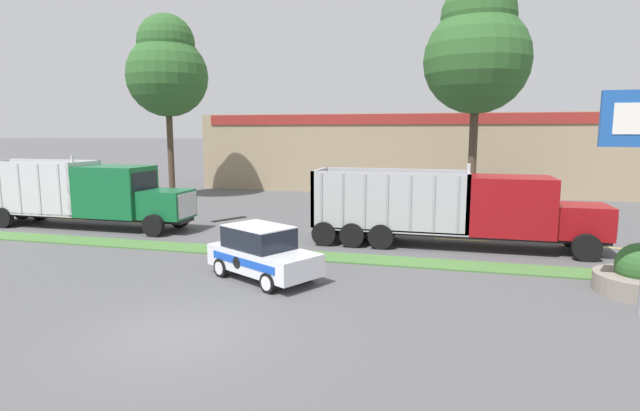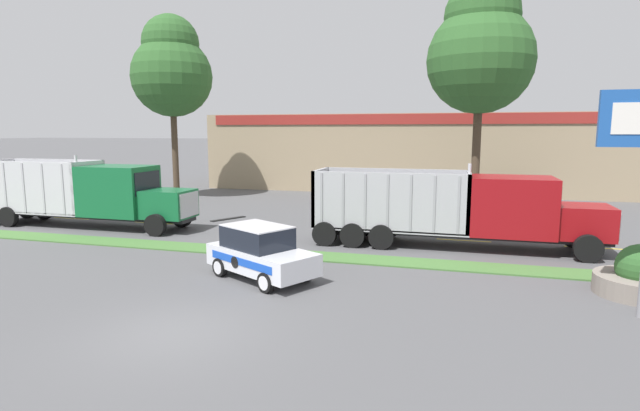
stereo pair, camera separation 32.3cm
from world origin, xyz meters
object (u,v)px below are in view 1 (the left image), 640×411
Objects in this scene: dump_truck_lead at (480,211)px; dump_truck_mid at (101,196)px; rally_car at (262,252)px; stone_planter at (639,276)px.

dump_truck_lead is 1.03× the size of dump_truck_mid.
rally_car is (11.18, -6.21, -0.78)m from dump_truck_mid.
rally_car is (-7.31, -6.52, -0.70)m from dump_truck_lead.
dump_truck_mid is 23.44m from stone_planter.
dump_truck_lead reaches higher than rally_car.
stone_planter is (4.44, -5.05, -1.07)m from dump_truck_lead.
stone_planter is at bearing -48.67° from dump_truck_lead.
dump_truck_mid reaches higher than dump_truck_lead.
rally_car is at bearing -138.26° from dump_truck_lead.
dump_truck_lead is 6.81m from stone_planter.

